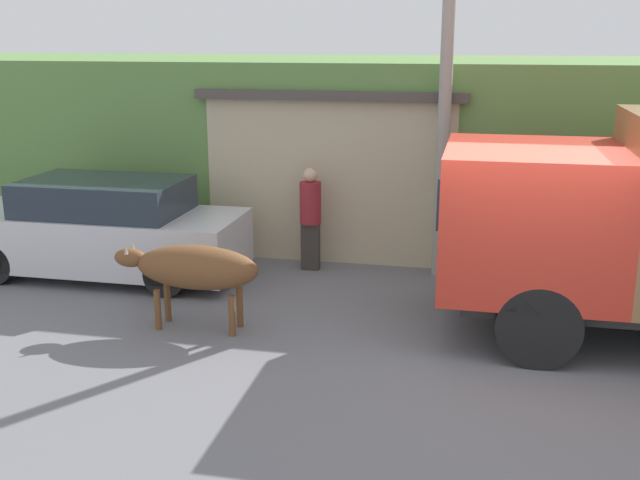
{
  "coord_description": "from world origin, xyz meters",
  "views": [
    {
      "loc": [
        -0.59,
        -8.84,
        3.85
      ],
      "look_at": [
        -2.62,
        0.54,
        1.23
      ],
      "focal_mm": 42.0,
      "sensor_mm": 36.0,
      "label": 1
    }
  ],
  "objects_px": {
    "parked_suv": "(101,230)",
    "pedestrian_on_hill": "(310,215)",
    "brown_cow": "(194,268)",
    "utility_pole": "(447,55)"
  },
  "relations": [
    {
      "from": "brown_cow",
      "to": "utility_pole",
      "type": "height_order",
      "value": "utility_pole"
    },
    {
      "from": "pedestrian_on_hill",
      "to": "utility_pole",
      "type": "bearing_deg",
      "value": -178.17
    },
    {
      "from": "brown_cow",
      "to": "parked_suv",
      "type": "relative_size",
      "value": 0.43
    },
    {
      "from": "parked_suv",
      "to": "pedestrian_on_hill",
      "type": "bearing_deg",
      "value": 21.15
    },
    {
      "from": "brown_cow",
      "to": "parked_suv",
      "type": "distance_m",
      "value": 3.01
    },
    {
      "from": "parked_suv",
      "to": "pedestrian_on_hill",
      "type": "relative_size",
      "value": 2.7
    },
    {
      "from": "parked_suv",
      "to": "pedestrian_on_hill",
      "type": "distance_m",
      "value": 3.45
    },
    {
      "from": "pedestrian_on_hill",
      "to": "utility_pole",
      "type": "relative_size",
      "value": 0.25
    },
    {
      "from": "brown_cow",
      "to": "pedestrian_on_hill",
      "type": "distance_m",
      "value": 3.08
    },
    {
      "from": "parked_suv",
      "to": "brown_cow",
      "type": "bearing_deg",
      "value": -35.29
    }
  ]
}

